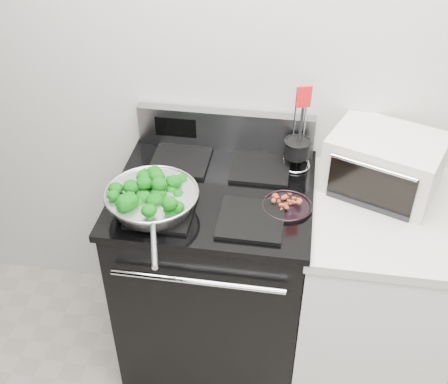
% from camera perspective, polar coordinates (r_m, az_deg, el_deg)
% --- Properties ---
extents(back_wall, '(4.00, 0.02, 2.70)m').
position_cam_1_polar(back_wall, '(2.29, 7.92, 12.73)').
color(back_wall, beige).
rests_on(back_wall, ground).
extents(gas_range, '(0.79, 0.69, 1.13)m').
position_cam_1_polar(gas_range, '(2.54, -0.93, -7.99)').
color(gas_range, black).
rests_on(gas_range, floor).
extents(counter, '(0.62, 0.68, 0.92)m').
position_cam_1_polar(counter, '(2.56, 14.58, -9.92)').
color(counter, white).
rests_on(counter, floor).
extents(skillet, '(0.35, 0.55, 0.08)m').
position_cam_1_polar(skillet, '(2.10, -7.32, -0.77)').
color(skillet, silver).
rests_on(skillet, gas_range).
extents(broccoli_pile, '(0.28, 0.28, 0.10)m').
position_cam_1_polar(broccoli_pile, '(2.09, -7.36, -0.30)').
color(broccoli_pile, '#043408').
rests_on(broccoli_pile, skillet).
extents(bacon_plate, '(0.19, 0.19, 0.04)m').
position_cam_1_polar(bacon_plate, '(2.14, 6.41, -1.22)').
color(bacon_plate, black).
rests_on(bacon_plate, gas_range).
extents(utensil_holder, '(0.12, 0.12, 0.38)m').
position_cam_1_polar(utensil_holder, '(2.34, 7.39, 3.98)').
color(utensil_holder, silver).
rests_on(utensil_holder, gas_range).
extents(toaster_oven, '(0.50, 0.45, 0.24)m').
position_cam_1_polar(toaster_oven, '(2.30, 15.97, 2.81)').
color(toaster_oven, silver).
rests_on(toaster_oven, counter).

